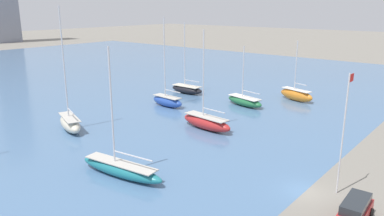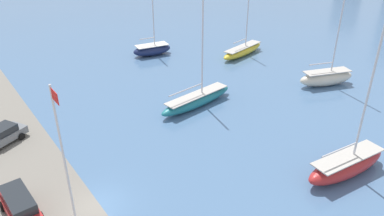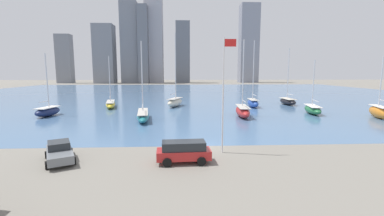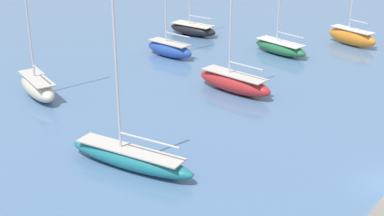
{
  "view_description": "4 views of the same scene",
  "coord_description": "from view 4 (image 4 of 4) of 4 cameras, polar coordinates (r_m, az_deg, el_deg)",
  "views": [
    {
      "loc": [
        -30.91,
        -12.0,
        16.65
      ],
      "look_at": [
        3.8,
        16.75,
        4.38
      ],
      "focal_mm": 35.0,
      "sensor_mm": 36.0,
      "label": 1
    },
    {
      "loc": [
        21.74,
        -7.15,
        19.72
      ],
      "look_at": [
        0.3,
        8.49,
        5.79
      ],
      "focal_mm": 35.0,
      "sensor_mm": 36.0,
      "label": 2
    },
    {
      "loc": [
        -2.51,
        -26.94,
        7.95
      ],
      "look_at": [
        -0.82,
        8.33,
        3.02
      ],
      "focal_mm": 24.0,
      "sensor_mm": 36.0,
      "label": 3
    },
    {
      "loc": [
        -32.97,
        -8.13,
        18.38
      ],
      "look_at": [
        -7.67,
        11.0,
        5.45
      ],
      "focal_mm": 50.0,
      "sensor_mm": 36.0,
      "label": 4
    }
  ],
  "objects": [
    {
      "name": "sailboat_orange",
      "position": [
        71.64,
        16.67,
        7.32
      ],
      "size": [
        3.89,
        7.43,
        10.77
      ],
      "rotation": [
        0.0,
        0.0,
        -0.29
      ],
      "color": "orange",
      "rests_on": "harbor_water"
    },
    {
      "name": "sailboat_red",
      "position": [
        52.38,
        4.52,
        2.79
      ],
      "size": [
        3.06,
        8.72,
        13.71
      ],
      "rotation": [
        0.0,
        0.0,
        -0.1
      ],
      "color": "#B72828",
      "rests_on": "harbor_water"
    },
    {
      "name": "sailboat_green",
      "position": [
        65.64,
        9.38,
        6.41
      ],
      "size": [
        4.0,
        8.03,
        10.25
      ],
      "rotation": [
        0.0,
        0.0,
        -0.23
      ],
      "color": "#236B3D",
      "rests_on": "harbor_water"
    },
    {
      "name": "sailboat_black",
      "position": [
        73.73,
        0.08,
        8.46
      ],
      "size": [
        2.63,
        7.38,
        13.71
      ],
      "rotation": [
        0.0,
        0.0,
        0.01
      ],
      "color": "black",
      "rests_on": "harbor_water"
    },
    {
      "name": "sailboat_blue",
      "position": [
        63.78,
        -2.42,
        6.4
      ],
      "size": [
        2.6,
        6.94,
        15.04
      ],
      "rotation": [
        0.0,
        0.0,
        -0.07
      ],
      "color": "#284CA8",
      "rests_on": "harbor_water"
    },
    {
      "name": "sailboat_cream",
      "position": [
        53.02,
        -16.17,
        2.29
      ],
      "size": [
        4.56,
        7.69,
        16.8
      ],
      "rotation": [
        0.0,
        0.0,
        -0.35
      ],
      "color": "beige",
      "rests_on": "harbor_water"
    },
    {
      "name": "sailboat_teal",
      "position": [
        38.3,
        -6.63,
        -5.22
      ],
      "size": [
        3.26,
        10.51,
        13.05
      ],
      "rotation": [
        0.0,
        0.0,
        0.13
      ],
      "color": "#1E757F",
      "rests_on": "harbor_water"
    }
  ]
}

